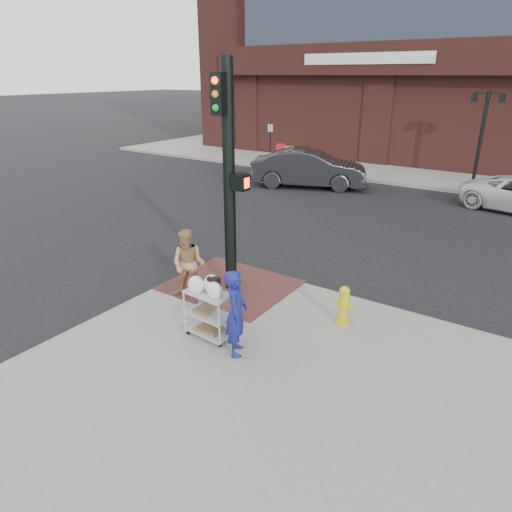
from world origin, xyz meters
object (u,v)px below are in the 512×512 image
Objects in this scene: woman_blue at (236,313)px; sedan_dark at (309,168)px; traffic_signal_pole at (229,175)px; utility_cart at (209,310)px; lamp_post at (483,127)px; pedestrian_tan at (189,264)px; fire_hydrant at (344,305)px.

woman_blue is 13.89m from sedan_dark.
traffic_signal_pole reaches higher than woman_blue.
sedan_dark reaches higher than utility_cart.
woman_blue is at bearing -50.93° from traffic_signal_pole.
utility_cart is at bearing -95.21° from lamp_post.
fire_hydrant is (3.33, 0.81, -0.37)m from pedestrian_tan.
woman_blue is 1.02× the size of pedestrian_tan.
utility_cart is at bearing -64.23° from traffic_signal_pole.
pedestrian_tan is 1.79m from utility_cart.
lamp_post is 7.85m from sedan_dark.
woman_blue is at bearing -119.79° from fire_hydrant.
lamp_post is 0.78× the size of sedan_dark.
lamp_post reaches higher than fire_hydrant.
utility_cart is (1.43, -1.05, -0.22)m from pedestrian_tan.
sedan_dark is at bearing -144.18° from lamp_post.
woman_blue is (-0.82, -17.27, -1.67)m from lamp_post.
sedan_dark is 4.10× the size of utility_cart.
pedestrian_tan reaches higher than sedan_dark.
traffic_signal_pole is (-2.48, -15.23, 0.21)m from lamp_post.
sedan_dark reaches higher than fire_hydrant.
fire_hydrant is at bearing -62.47° from woman_blue.
traffic_signal_pole is at bearing -99.24° from lamp_post.
pedestrian_tan reaches higher than utility_cart.
lamp_post is at bearing -35.38° from woman_blue.
woman_blue reaches higher than sedan_dark.
utility_cart is 2.66m from fire_hydrant.
pedestrian_tan is 1.27× the size of utility_cart.
utility_cart is at bearing 45.89° from woman_blue.
lamp_post is 3.22× the size of utility_cart.
fire_hydrant is (0.33, -15.26, -2.05)m from lamp_post.
lamp_post is 15.40m from fire_hydrant.
sedan_dark is at bearing 110.14° from utility_cart.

